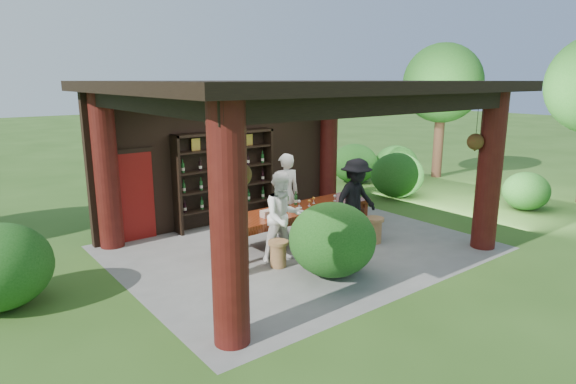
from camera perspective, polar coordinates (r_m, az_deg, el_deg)
ground at (r=10.43m, az=1.36°, el=-6.56°), size 90.00×90.00×0.00m
pavilion at (r=10.24m, az=-0.15°, el=5.37°), size 7.50×6.00×3.60m
wine_shelf at (r=11.87m, az=-7.43°, el=1.59°), size 2.63×0.40×2.31m
tasting_table at (r=10.65m, az=1.07°, el=-2.54°), size 3.85×1.11×0.75m
stool_near_left at (r=9.31m, az=-1.16°, el=-7.25°), size 0.39×0.39×0.52m
stool_near_right at (r=10.80m, az=10.15°, el=-4.39°), size 0.43×0.43×0.57m
stool_far_left at (r=8.96m, az=-5.96°, el=-8.37°), size 0.35×0.35×0.46m
host at (r=11.07m, az=-0.33°, el=-0.25°), size 0.79×0.62×1.90m
guest_woman at (r=9.43m, az=-0.56°, el=-2.98°), size 0.98×0.83×1.80m
guest_man at (r=10.78m, az=8.02°, el=-0.90°), size 1.22×0.74×1.85m
table_bottles at (r=10.82m, az=0.09°, el=-0.81°), size 0.40×0.13×0.31m
table_glasses at (r=10.98m, az=3.15°, el=-1.06°), size 1.03×0.21×0.15m
napkin_basket at (r=9.97m, az=-2.47°, el=-2.56°), size 0.27×0.19×0.14m
shrubs at (r=12.24m, az=5.59°, el=-0.92°), size 14.88×8.30×1.36m
trees at (r=13.25m, az=5.95°, el=12.44°), size 20.92×10.10×4.80m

